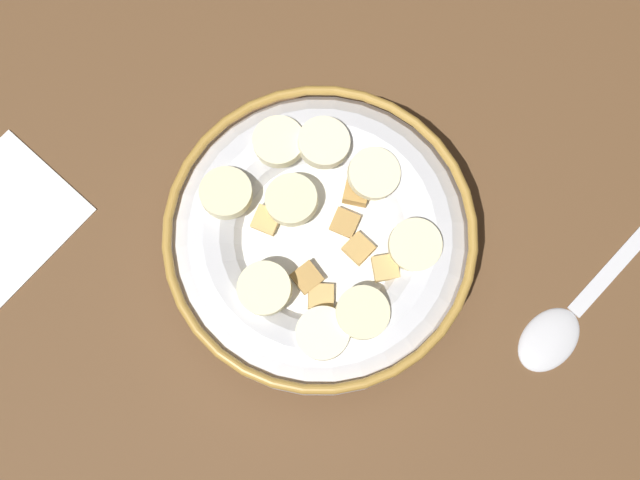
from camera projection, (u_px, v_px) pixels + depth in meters
ground_plane at (320, 253)px, 55.58cm from camera, size 103.82×103.82×2.00cm
cereal_bowl at (320, 241)px, 51.90cm from camera, size 19.03×19.03×5.85cm
spoon at (575, 312)px, 53.39cm from camera, size 16.78×9.77×0.80cm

